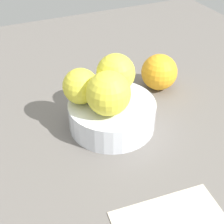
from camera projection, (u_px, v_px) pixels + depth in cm
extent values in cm
cube|color=#66605B|center=(112.00, 129.00, 56.96)|extent=(110.00, 110.00, 2.00)
cylinder|color=silver|center=(112.00, 123.00, 56.11)|extent=(9.43, 9.43, 0.80)
cylinder|color=silver|center=(112.00, 114.00, 54.90)|extent=(15.22, 15.22, 4.81)
sphere|color=yellow|center=(108.00, 93.00, 49.31)|extent=(7.26, 7.26, 7.26)
sphere|color=yellow|center=(116.00, 73.00, 54.70)|extent=(6.89, 6.89, 6.89)
sphere|color=yellow|center=(81.00, 86.00, 52.09)|extent=(6.07, 6.07, 6.07)
sphere|color=#F9A823|center=(159.00, 72.00, 63.95)|extent=(7.40, 7.40, 7.40)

